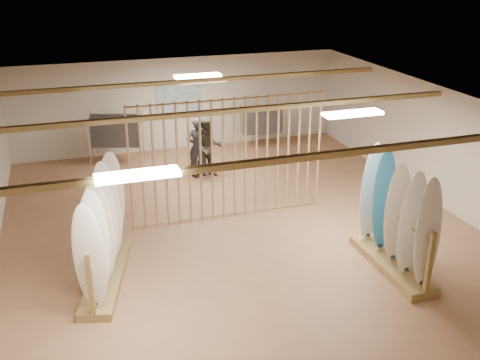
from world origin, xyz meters
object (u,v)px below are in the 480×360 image
object	(u,v)px
shopper_a	(198,143)
rack_right	(395,233)
rack_left	(104,246)
clothing_rack_a	(115,131)
clothing_rack_b	(262,120)
shopper_b	(209,144)

from	to	relation	value
shopper_a	rack_right	bearing A→B (deg)	116.52
rack_left	rack_right	xyz separation A→B (m)	(5.27, -1.26, 0.02)
rack_left	clothing_rack_a	xyz separation A→B (m)	(0.93, 6.20, 0.28)
clothing_rack_a	shopper_a	xyz separation A→B (m)	(1.99, -1.56, -0.08)
rack_left	shopper_a	size ratio (longest dim) A/B	1.45
rack_left	clothing_rack_b	distance (m)	8.27
clothing_rack_a	shopper_b	xyz separation A→B (m)	(2.26, -1.70, -0.08)
rack_left	shopper_b	world-z (taller)	rack_left
clothing_rack_a	shopper_a	bearing A→B (deg)	-20.18
shopper_a	rack_left	bearing A→B (deg)	62.62
rack_right	clothing_rack_b	xyz separation A→B (m)	(0.10, 7.54, 0.16)
rack_left	clothing_rack_b	bearing A→B (deg)	64.24
clothing_rack_a	shopper_b	size ratio (longest dim) A/B	0.83
clothing_rack_a	shopper_b	bearing A→B (deg)	-19.19
shopper_a	clothing_rack_a	bearing A→B (deg)	-33.24
clothing_rack_a	shopper_a	world-z (taller)	shopper_a
rack_right	shopper_a	world-z (taller)	rack_right
clothing_rack_b	shopper_b	size ratio (longest dim) A/B	0.75
clothing_rack_a	shopper_b	distance (m)	2.83
shopper_a	shopper_b	world-z (taller)	shopper_b
rack_right	clothing_rack_b	distance (m)	7.54
clothing_rack_b	shopper_b	distance (m)	2.82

